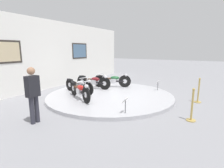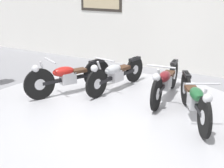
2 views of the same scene
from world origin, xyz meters
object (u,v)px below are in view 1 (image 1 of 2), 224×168
object	(u,v)px
motorcycle_green	(113,80)
info_placard_front_left	(125,102)
stanchion_post_left_of_entry	(192,110)
motorcycle_silver	(79,85)
stanchion_post_right_of_entry	(198,94)
motorcycle_maroon	(94,81)
visitor_standing	(33,92)
motorcycle_red	(80,90)
info_placard_front_centre	(158,83)

from	to	relation	value
motorcycle_green	info_placard_front_left	bearing A→B (deg)	-144.04
stanchion_post_left_of_entry	motorcycle_silver	bearing A→B (deg)	83.92
motorcycle_silver	stanchion_post_right_of_entry	size ratio (longest dim) A/B	1.89
stanchion_post_left_of_entry	motorcycle_maroon	bearing A→B (deg)	71.21
motorcycle_silver	motorcycle_maroon	xyz separation A→B (m)	(1.14, 0.00, 0.02)
visitor_standing	stanchion_post_left_of_entry	distance (m)	4.74
motorcycle_red	motorcycle_green	size ratio (longest dim) A/B	1.01
motorcycle_green	info_placard_front_centre	world-z (taller)	motorcycle_green
info_placard_front_left	motorcycle_green	bearing A→B (deg)	35.96
motorcycle_red	motorcycle_green	xyz separation A→B (m)	(2.70, 0.00, 0.00)
info_placard_front_centre	motorcycle_green	bearing A→B (deg)	101.70
motorcycle_green	motorcycle_maroon	bearing A→B (deg)	138.04
info_placard_front_left	info_placard_front_centre	distance (m)	3.66
motorcycle_silver	stanchion_post_right_of_entry	world-z (taller)	stanchion_post_right_of_entry
stanchion_post_left_of_entry	motorcycle_green	bearing A→B (deg)	59.71
info_placard_front_left	stanchion_post_right_of_entry	distance (m)	3.48
stanchion_post_left_of_entry	stanchion_post_right_of_entry	world-z (taller)	same
info_placard_front_left	visitor_standing	bearing A→B (deg)	130.37
info_placard_front_centre	stanchion_post_right_of_entry	world-z (taller)	stanchion_post_right_of_entry
motorcycle_maroon	info_placard_front_left	world-z (taller)	motorcycle_maroon
motorcycle_red	motorcycle_silver	xyz separation A→B (m)	(0.78, 0.70, -0.02)
info_placard_front_left	stanchion_post_left_of_entry	world-z (taller)	stanchion_post_left_of_entry
motorcycle_red	motorcycle_green	bearing A→B (deg)	0.01
motorcycle_silver	info_placard_front_left	size ratio (longest dim) A/B	3.78
info_placard_front_centre	motorcycle_red	bearing A→B (deg)	144.05
motorcycle_green	stanchion_post_left_of_entry	world-z (taller)	stanchion_post_left_of_entry
visitor_standing	stanchion_post_left_of_entry	size ratio (longest dim) A/B	1.62
visitor_standing	motorcycle_maroon	bearing A→B (deg)	12.33
visitor_standing	motorcycle_silver	bearing A→B (deg)	16.71
motorcycle_green	visitor_standing	distance (m)	4.98
motorcycle_green	stanchion_post_left_of_entry	xyz separation A→B (m)	(-2.44, -4.18, -0.18)
motorcycle_green	info_placard_front_left	distance (m)	3.93
motorcycle_maroon	info_placard_front_left	xyz separation A→B (m)	(-2.40, -3.01, -0.02)
motorcycle_maroon	motorcycle_green	world-z (taller)	motorcycle_green
motorcycle_red	stanchion_post_left_of_entry	bearing A→B (deg)	-86.50
stanchion_post_right_of_entry	motorcycle_silver	bearing A→B (deg)	108.84
motorcycle_maroon	visitor_standing	distance (m)	4.30
visitor_standing	motorcycle_green	bearing A→B (deg)	2.43
motorcycle_red	visitor_standing	size ratio (longest dim) A/B	1.09
motorcycle_silver	stanchion_post_left_of_entry	bearing A→B (deg)	-96.08
motorcycle_red	info_placard_front_left	xyz separation A→B (m)	(-0.48, -2.30, -0.02)
info_placard_front_centre	visitor_standing	world-z (taller)	visitor_standing
info_placard_front_left	stanchion_post_left_of_entry	size ratio (longest dim) A/B	0.50
motorcycle_red	motorcycle_maroon	size ratio (longest dim) A/B	0.91
motorcycle_silver	info_placard_front_left	distance (m)	3.26
motorcycle_silver	info_placard_front_left	world-z (taller)	motorcycle_silver
motorcycle_red	motorcycle_silver	world-z (taller)	motorcycle_red
info_placard_front_left	visitor_standing	distance (m)	2.78
info_placard_front_left	info_placard_front_centre	size ratio (longest dim) A/B	1.00
motorcycle_maroon	info_placard_front_centre	xyz separation A→B (m)	(1.26, -3.01, -0.02)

